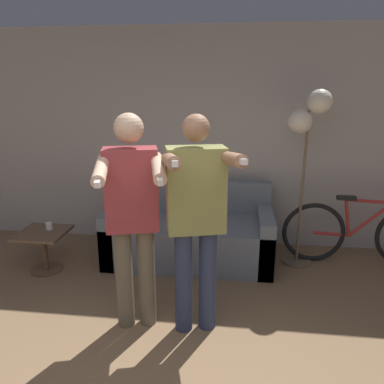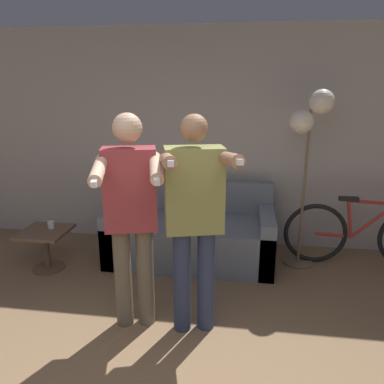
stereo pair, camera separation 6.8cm
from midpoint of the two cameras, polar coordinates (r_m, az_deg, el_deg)
name	(u,v)px [view 1 (the left image)]	position (r m, az deg, el deg)	size (l,w,h in m)	color
wall_back	(193,140)	(4.58, -0.26, 7.97)	(10.00, 0.05, 2.60)	#B7B2A8
couch	(190,235)	(4.32, -0.77, -6.52)	(1.84, 0.89, 0.85)	slate
person_left	(132,211)	(2.93, -9.73, -2.87)	(0.59, 0.75, 1.75)	#6B604C
person_right	(196,213)	(2.83, -0.05, -3.20)	(0.62, 0.76, 1.75)	#2D3856
cat	(184,174)	(4.46, -1.74, 2.75)	(0.52, 0.14, 0.16)	silver
floor_lamp	(308,126)	(4.07, 16.86, 9.67)	(0.43, 0.33, 1.90)	#756047
side_table	(44,242)	(4.34, -22.07, -7.11)	(0.49, 0.49, 0.45)	brown
cup	(49,226)	(4.32, -21.38, -4.84)	(0.07, 0.07, 0.08)	white
bicycle	(360,233)	(4.55, 23.85, -5.76)	(1.69, 0.07, 0.78)	black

